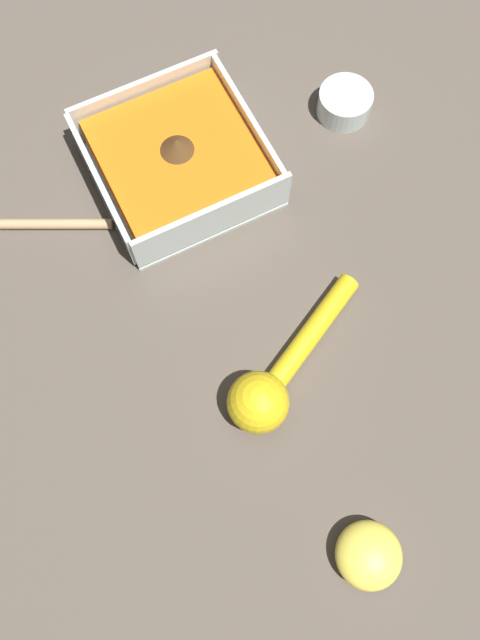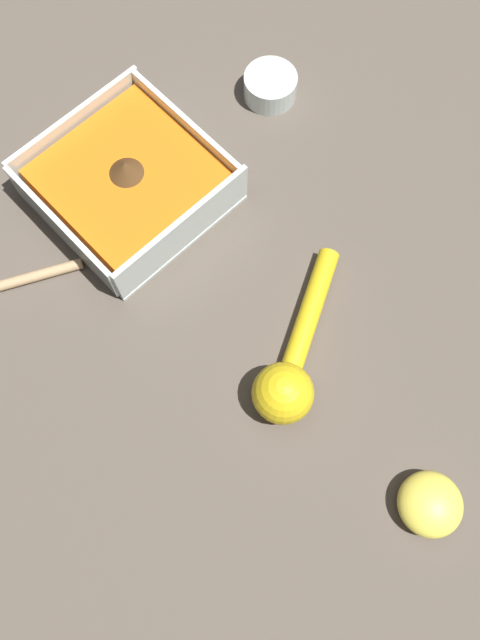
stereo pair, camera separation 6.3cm
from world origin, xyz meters
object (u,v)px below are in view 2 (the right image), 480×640
lemon_squeezer (290,373)px  lemon_half (430,504)px  square_dish (128,185)px  spice_bowl (270,87)px

lemon_squeezer → lemon_half: size_ratio=2.99×
square_dish → lemon_half: (-0.02, -0.47, -0.01)m
lemon_squeezer → lemon_half: (0.01, -0.18, -0.01)m
spice_bowl → square_dish: bearing=177.7°
square_dish → spice_bowl: (0.22, -0.01, -0.01)m
square_dish → lemon_half: size_ratio=2.96×
spice_bowl → lemon_half: lemon_half is taller
spice_bowl → lemon_squeezer: size_ratio=0.34×
square_dish → spice_bowl: bearing=-2.3°
spice_bowl → lemon_squeezer: lemon_squeezer is taller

